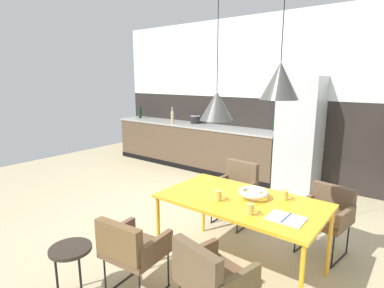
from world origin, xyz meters
The scene contains 22 objects.
ground_plane centered at (0.00, 0.00, 0.00)m, with size 9.69×9.69×0.00m, color tan.
back_wall_splashback_dark centered at (0.00, 2.77, 0.75)m, with size 7.45×0.12×1.49m, color black.
back_wall_panel_upper centered at (0.00, 2.77, 2.24)m, with size 7.45×0.12×1.49m, color silver.
kitchen_counter centered at (-1.67, 2.41, 0.46)m, with size 3.84×0.63×0.92m.
refrigerator_column centered at (0.58, 2.41, 0.95)m, with size 0.65×0.60×1.90m, color #ADAFB2.
dining_table centered at (0.94, -0.19, 0.68)m, with size 1.54×0.87×0.73m.
armchair_by_stool centered at (0.38, 0.71, 0.50)m, with size 0.52×0.50×0.79m.
armchair_far_side centered at (0.40, -1.12, 0.48)m, with size 0.53×0.51×0.73m.
armchair_near_window centered at (1.52, 0.65, 0.47)m, with size 0.55×0.54×0.73m.
armchair_facing_counter centered at (1.15, -1.02, 0.48)m, with size 0.57×0.56×0.74m.
fruit_bowl centered at (1.02, -0.10, 0.79)m, with size 0.29×0.29×0.09m.
open_book centered at (1.44, -0.34, 0.74)m, with size 0.29×0.22×0.02m.
mug_tall_blue centered at (1.16, -0.45, 0.78)m, with size 0.12×0.07×0.10m.
mug_wide_latte centered at (1.26, 0.05, 0.78)m, with size 0.12×0.08×0.09m.
mug_white_ceramic centered at (0.78, -0.35, 0.78)m, with size 0.13×0.08×0.10m.
cooking_pot centered at (-1.67, 2.53, 1.00)m, with size 0.22×0.22×0.19m.
bottle_oil_tall centered at (-2.06, 2.23, 1.06)m, with size 0.07×0.07×0.35m.
bottle_vinegar_dark centered at (0.04, 2.64, 1.04)m, with size 0.06×0.06×0.29m.
bottle_wine_green centered at (-3.26, 2.43, 1.04)m, with size 0.07×0.07×0.31m.
side_stool centered at (0.00, -1.43, 0.42)m, with size 0.35×0.35×0.46m.
pendant_lamp_over_table_near centered at (0.63, -0.18, 1.60)m, with size 0.33×0.33×1.47m.
pendant_lamp_over_table_far centered at (1.25, -0.18, 1.84)m, with size 0.32×0.32×1.25m.
Camera 1 is at (2.27, -2.68, 1.86)m, focal length 29.00 mm.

